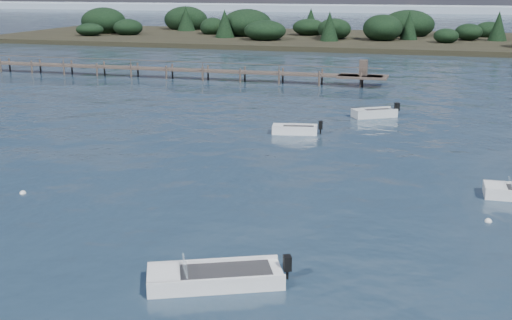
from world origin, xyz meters
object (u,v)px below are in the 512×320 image
(dinghy_mid_white_a, at_px, (215,279))
(tender_far_grey_b, at_px, (374,115))
(tender_far_white, at_px, (295,131))
(jetty, at_px, (134,68))

(dinghy_mid_white_a, bearing_deg, tender_far_grey_b, 85.52)
(tender_far_grey_b, relative_size, dinghy_mid_white_a, 0.74)
(dinghy_mid_white_a, bearing_deg, tender_far_white, 95.67)
(tender_far_white, bearing_deg, jetty, 135.87)
(dinghy_mid_white_a, distance_m, jetty, 53.46)
(tender_far_grey_b, bearing_deg, dinghy_mid_white_a, -94.48)
(tender_far_grey_b, height_order, jetty, jetty)
(tender_far_white, height_order, jetty, jetty)
(jetty, bearing_deg, tender_far_grey_b, -28.65)
(tender_far_white, distance_m, jetty, 33.03)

